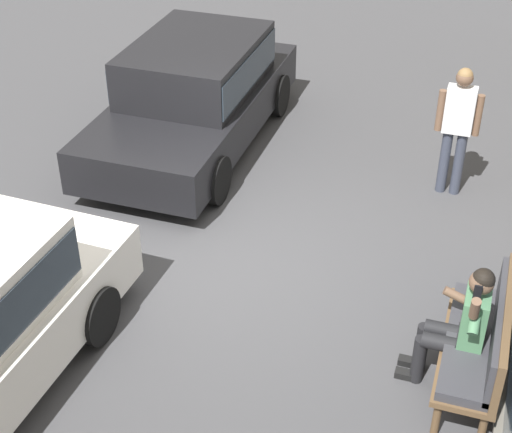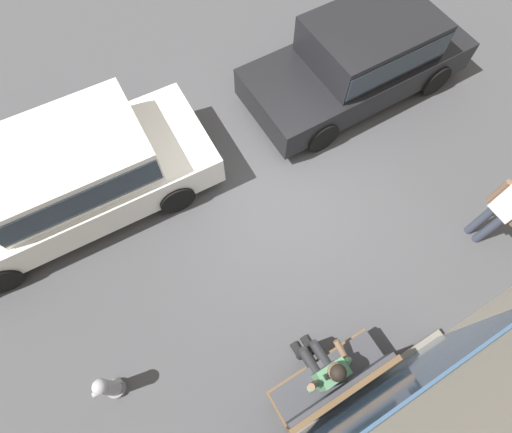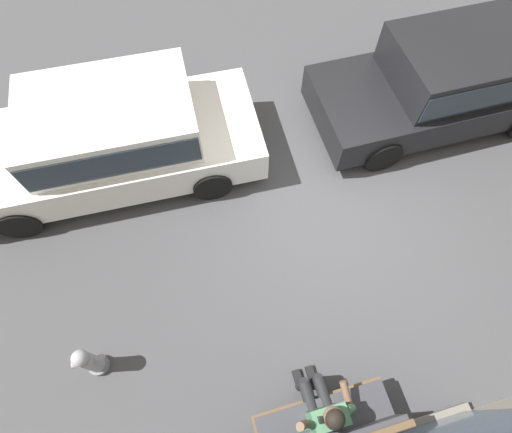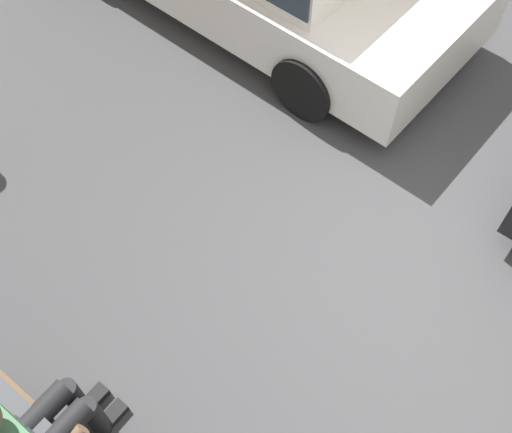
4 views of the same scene
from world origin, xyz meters
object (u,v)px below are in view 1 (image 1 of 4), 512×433
bench (484,339)px  pedestrian_standing (458,121)px  parked_car_near (195,90)px  person_on_phone (461,324)px

bench → pedestrian_standing: bearing=-168.8°
bench → parked_car_near: parked_car_near is taller
bench → person_on_phone: (0.01, -0.22, 0.13)m
person_on_phone → pedestrian_standing: (-3.45, -0.45, 0.30)m
parked_car_near → bench: bearing=49.7°
person_on_phone → pedestrian_standing: size_ratio=0.78×
parked_car_near → pedestrian_standing: bearing=86.4°
bench → person_on_phone: person_on_phone is taller
pedestrian_standing → bench: bearing=11.2°
person_on_phone → parked_car_near: size_ratio=0.32×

